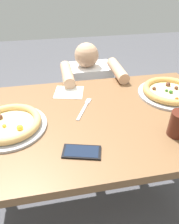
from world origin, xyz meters
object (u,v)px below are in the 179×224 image
Objects in this scene: pizza_near at (10,124)px; fork at (84,108)px; pizza_far at (170,91)px; cell_phone at (82,152)px; diner_seated at (87,103)px; drink_cup_colored at (179,124)px.

pizza_near is 1.73× the size of fork.
pizza_far is 1.82× the size of fork.
diner_seated reaches higher than cell_phone.
pizza_near is 0.36× the size of diner_seated.
drink_cup_colored reaches higher than fork.
pizza_near is 0.36m from cell_phone.
pizza_far is 3.08× the size of drink_cup_colored.
pizza_far is 2.10× the size of cell_phone.
fork is 0.32m from cell_phone.
pizza_near is 0.86m from pizza_far.
diner_seated is at bearing 78.57° from fork.
drink_cup_colored is at bearing -14.24° from pizza_near.
pizza_near is at bearing -125.36° from diner_seated.
fork is 1.15× the size of cell_phone.
cell_phone reaches higher than fork.
fork is at bearing 78.32° from cell_phone.
fork is (-0.36, 0.28, -0.05)m from drink_cup_colored.
fork is (0.36, 0.10, -0.02)m from pizza_near.
diner_seated is at bearing 125.55° from pizza_far.
diner_seated is (0.47, 0.66, -0.36)m from pizza_near.
pizza_near reaches higher than fork.
pizza_near is 0.95× the size of pizza_far.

